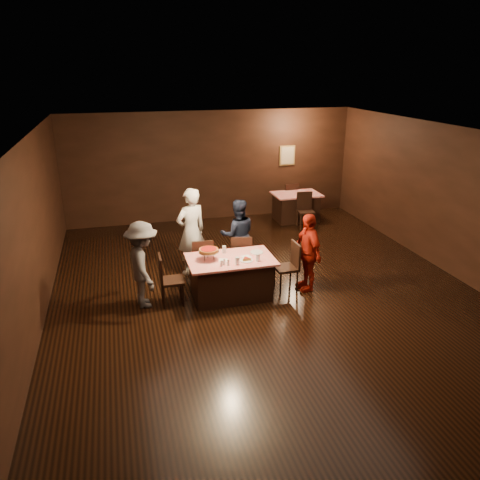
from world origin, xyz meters
name	(u,v)px	position (x,y,z in m)	size (l,w,h in m)	color
room	(270,185)	(0.00, 0.01, 2.14)	(10.00, 10.04, 3.02)	black
main_table	(231,277)	(-0.69, 0.14, 0.39)	(1.60, 1.00, 0.77)	red
back_table	(296,207)	(2.22, 4.20, 0.39)	(1.30, 0.90, 0.77)	red
chair_far_left	(202,260)	(-1.09, 0.89, 0.47)	(0.42, 0.42, 0.95)	black
chair_far_right	(241,256)	(-0.29, 0.89, 0.47)	(0.42, 0.42, 0.95)	black
chair_end_left	(172,280)	(-1.79, 0.14, 0.47)	(0.42, 0.42, 0.95)	black
chair_end_right	(286,267)	(0.41, 0.14, 0.47)	(0.42, 0.42, 0.95)	black
chair_back_near	(306,211)	(2.22, 3.50, 0.47)	(0.42, 0.42, 0.95)	black
chair_back_far	(288,198)	(2.22, 4.80, 0.47)	(0.42, 0.42, 0.95)	black
diner_white_jacket	(191,232)	(-1.21, 1.40, 0.92)	(0.67, 0.44, 1.83)	silver
diner_navy_hoodie	(238,235)	(-0.23, 1.35, 0.77)	(0.75, 0.58, 1.54)	#171E34
diner_grey_knit	(143,265)	(-2.28, 0.21, 0.79)	(1.03, 0.59, 1.59)	#56565B
diner_red_shirt	(308,252)	(0.81, 0.07, 0.77)	(0.90, 0.37, 1.54)	#AD1E0F
pizza_stand	(209,250)	(-1.09, 0.19, 0.95)	(0.38, 0.38, 0.22)	black
plate_with_slice	(246,259)	(-0.44, -0.04, 0.80)	(0.25, 0.25, 0.06)	white
plate_empty	(257,252)	(-0.14, 0.29, 0.78)	(0.25, 0.25, 0.01)	white
glass_front_left	(237,261)	(-0.64, -0.16, 0.84)	(0.08, 0.08, 0.14)	silver
glass_front_right	(258,258)	(-0.24, -0.11, 0.84)	(0.08, 0.08, 0.14)	silver
glass_back	(224,249)	(-0.74, 0.44, 0.84)	(0.08, 0.08, 0.14)	silver
condiments	(225,263)	(-0.87, -0.14, 0.82)	(0.17, 0.10, 0.09)	silver
napkin_center	(246,257)	(-0.39, 0.14, 0.77)	(0.16, 0.16, 0.01)	white
napkin_left	(223,260)	(-0.84, 0.09, 0.77)	(0.16, 0.16, 0.01)	white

